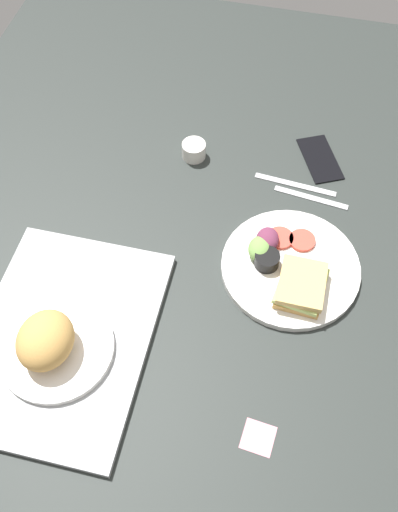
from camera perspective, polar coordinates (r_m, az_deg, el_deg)
ground_plane at (r=118.83cm, az=1.19°, el=-2.50°), size 190.00×150.00×3.00cm
serving_tray at (r=113.32cm, az=-13.47°, el=-7.99°), size 45.10×33.13×1.60cm
bread_plate_near at (r=108.49cm, az=-14.77°, el=-8.51°), size 21.74×21.74×9.53cm
plate_with_salad at (r=118.19cm, az=8.99°, el=-1.14°), size 28.83×28.83×5.40cm
espresso_cup at (r=136.36cm, az=-0.52°, el=10.59°), size 5.60×5.60×4.00cm
fork at (r=131.72cm, az=11.21°, el=5.81°), size 3.45×17.04×0.50cm
knife at (r=133.52cm, az=9.67°, el=7.11°), size 3.07×19.05×0.50cm
cell_phone at (r=139.80cm, az=12.08°, el=9.59°), size 16.10×12.73×0.80cm
sticky_note at (r=105.09cm, az=5.98°, el=-17.70°), size 6.13×6.13×0.12cm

